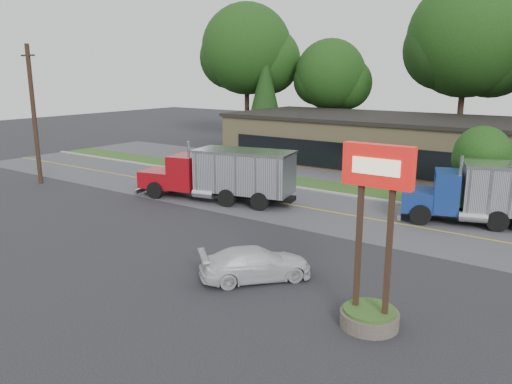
# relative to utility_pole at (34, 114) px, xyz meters

# --- Properties ---
(ground) EXTENTS (140.00, 140.00, 0.00)m
(ground) POSITION_rel_utility_pole_xyz_m (18.00, -3.50, -5.09)
(ground) COLOR #313136
(ground) RESTS_ON ground
(road) EXTENTS (60.00, 8.00, 0.02)m
(road) POSITION_rel_utility_pole_xyz_m (18.00, 5.50, -5.09)
(road) COLOR slate
(road) RESTS_ON ground
(center_line) EXTENTS (60.00, 0.12, 0.01)m
(center_line) POSITION_rel_utility_pole_xyz_m (18.00, 5.50, -5.09)
(center_line) COLOR gold
(center_line) RESTS_ON ground
(curb) EXTENTS (60.00, 0.30, 0.12)m
(curb) POSITION_rel_utility_pole_xyz_m (18.00, 9.70, -5.09)
(curb) COLOR #9E9E99
(curb) RESTS_ON ground
(grass_verge) EXTENTS (60.00, 3.40, 0.03)m
(grass_verge) POSITION_rel_utility_pole_xyz_m (18.00, 11.50, -5.09)
(grass_verge) COLOR #33551D
(grass_verge) RESTS_ON ground
(far_parking) EXTENTS (60.00, 7.00, 0.02)m
(far_parking) POSITION_rel_utility_pole_xyz_m (18.00, 16.50, -5.09)
(far_parking) COLOR slate
(far_parking) RESTS_ON ground
(strip_mall) EXTENTS (32.00, 12.00, 4.00)m
(strip_mall) POSITION_rel_utility_pole_xyz_m (20.00, 22.50, -3.09)
(strip_mall) COLOR tan
(strip_mall) RESTS_ON ground
(utility_pole) EXTENTS (1.60, 0.32, 10.00)m
(utility_pole) POSITION_rel_utility_pole_xyz_m (0.00, 0.00, 0.00)
(utility_pole) COLOR #382619
(utility_pole) RESTS_ON ground
(bilo_sign) EXTENTS (2.20, 1.90, 5.95)m
(bilo_sign) POSITION_rel_utility_pole_xyz_m (28.50, -6.00, -3.07)
(bilo_sign) COLOR #6B6054
(bilo_sign) RESTS_ON ground
(tree_far_a) EXTENTS (11.19, 10.53, 15.96)m
(tree_far_a) POSITION_rel_utility_pole_xyz_m (-1.83, 28.63, 5.10)
(tree_far_a) COLOR #382619
(tree_far_a) RESTS_ON ground
(tree_far_b) EXTENTS (8.19, 7.71, 11.69)m
(tree_far_b) POSITION_rel_utility_pole_xyz_m (8.12, 30.60, 2.36)
(tree_far_b) COLOR #382619
(tree_far_b) RESTS_ON ground
(tree_far_c) EXTENTS (11.67, 10.98, 16.65)m
(tree_far_c) POSITION_rel_utility_pole_xyz_m (22.18, 30.64, 5.53)
(tree_far_c) COLOR #382619
(tree_far_c) RESTS_ON ground
(evergreen_left) EXTENTS (4.57, 4.57, 10.39)m
(evergreen_left) POSITION_rel_utility_pole_xyz_m (2.00, 26.50, 0.62)
(evergreen_left) COLOR #382619
(evergreen_left) RESTS_ON ground
(tree_verge) EXTENTS (3.50, 3.29, 4.99)m
(tree_verge) POSITION_rel_utility_pole_xyz_m (28.05, 11.54, -1.93)
(tree_verge) COLOR #382619
(tree_verge) RESTS_ON ground
(dump_truck_red) EXTENTS (10.63, 4.64, 3.36)m
(dump_truck_red) POSITION_rel_utility_pole_xyz_m (14.46, 3.81, -3.28)
(dump_truck_red) COLOR black
(dump_truck_red) RESTS_ON ground
(dump_truck_blue) EXTENTS (7.93, 4.69, 3.36)m
(dump_truck_blue) POSITION_rel_utility_pole_xyz_m (29.01, 8.06, -3.29)
(dump_truck_blue) COLOR black
(dump_truck_blue) RESTS_ON ground
(rally_car) EXTENTS (4.26, 4.57, 1.29)m
(rally_car) POSITION_rel_utility_pole_xyz_m (23.28, -5.06, -4.45)
(rally_car) COLOR silver
(rally_car) RESTS_ON ground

